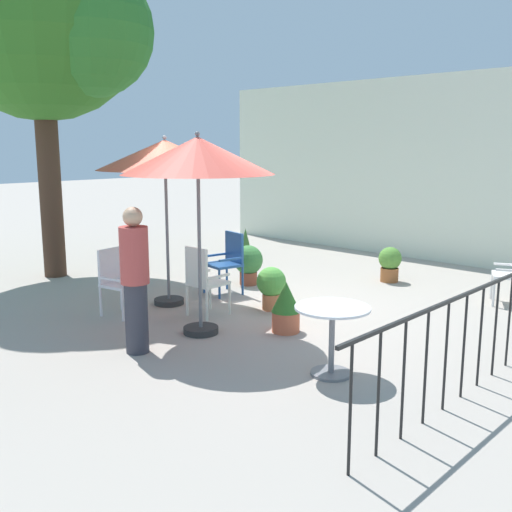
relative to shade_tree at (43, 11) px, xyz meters
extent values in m
plane|color=#A49A8F|center=(4.19, 0.91, -4.51)|extent=(60.00, 60.00, 0.00)
cube|color=silver|center=(4.19, 6.06, -2.66)|extent=(10.99, 0.30, 3.69)
cube|color=black|center=(7.52, 0.91, -3.51)|extent=(0.03, 5.86, 0.03)
cylinder|color=black|center=(7.52, -1.83, -4.01)|extent=(0.02, 0.02, 1.00)
cylinder|color=black|center=(7.52, -1.47, -4.01)|extent=(0.02, 0.02, 1.00)
cylinder|color=black|center=(7.52, -1.10, -4.01)|extent=(0.02, 0.02, 1.00)
cylinder|color=black|center=(7.52, -0.74, -4.01)|extent=(0.02, 0.02, 1.00)
cylinder|color=black|center=(7.52, -0.37, -4.01)|extent=(0.02, 0.02, 1.00)
cylinder|color=black|center=(7.52, 0.00, -4.01)|extent=(0.02, 0.02, 1.00)
cylinder|color=black|center=(7.52, 0.36, -4.01)|extent=(0.02, 0.02, 1.00)
cylinder|color=black|center=(7.52, 0.73, -4.01)|extent=(0.02, 0.02, 1.00)
cylinder|color=black|center=(7.52, 1.10, -4.01)|extent=(0.02, 0.02, 1.00)
cylinder|color=#462F21|center=(-0.06, -0.04, -2.88)|extent=(0.39, 0.39, 3.25)
sphere|color=#2D6B21|center=(-0.06, -0.04, -0.01)|extent=(3.57, 3.57, 3.57)
sphere|color=#2B7129|center=(0.83, 0.31, -0.36)|extent=(2.14, 2.14, 2.14)
sphere|color=#337218|center=(-0.78, 0.49, 0.17)|extent=(1.97, 1.97, 1.97)
cylinder|color=#2D2D2D|center=(4.32, -0.42, -4.47)|extent=(0.44, 0.44, 0.08)
cylinder|color=slate|center=(4.32, -0.42, -3.30)|extent=(0.04, 0.04, 2.42)
cone|color=#D1493C|center=(4.32, -0.42, -2.31)|extent=(1.84, 1.84, 0.45)
sphere|color=slate|center=(4.32, -0.42, -2.06)|extent=(0.06, 0.06, 0.06)
cylinder|color=#2D2D2D|center=(2.94, 0.16, -4.47)|extent=(0.44, 0.44, 0.08)
cylinder|color=slate|center=(2.94, 0.16, -3.31)|extent=(0.04, 0.04, 2.40)
cone|color=#D6543B|center=(2.94, 0.16, -2.32)|extent=(1.94, 1.94, 0.42)
sphere|color=slate|center=(2.94, 0.16, -2.08)|extent=(0.06, 0.06, 0.06)
cylinder|color=silver|center=(6.32, -0.40, -3.80)|extent=(0.77, 0.77, 0.02)
cylinder|color=slate|center=(6.32, -0.40, -4.16)|extent=(0.06, 0.06, 0.70)
cylinder|color=slate|center=(6.32, -0.40, -4.49)|extent=(0.42, 0.42, 0.03)
cube|color=white|center=(6.58, 3.63, -4.08)|extent=(0.62, 0.64, 0.04)
cube|color=white|center=(6.48, 3.83, -3.96)|extent=(0.38, 0.21, 0.03)
cube|color=white|center=(6.67, 3.42, -3.96)|extent=(0.38, 0.21, 0.03)
cylinder|color=white|center=(6.29, 3.74, -4.30)|extent=(0.04, 0.04, 0.41)
cylinder|color=white|center=(6.49, 3.33, -4.30)|extent=(0.04, 0.04, 0.41)
cube|color=#245190|center=(3.09, 1.13, -4.04)|extent=(0.57, 0.55, 0.04)
cube|color=#245190|center=(3.13, 1.34, -3.78)|extent=(0.46, 0.12, 0.48)
cube|color=#245190|center=(2.87, 1.17, -3.92)|extent=(0.12, 0.42, 0.03)
cube|color=#245190|center=(3.31, 1.09, -3.92)|extent=(0.12, 0.42, 0.03)
cylinder|color=#245190|center=(2.83, 0.96, -4.28)|extent=(0.04, 0.04, 0.45)
cylinder|color=#245190|center=(3.27, 0.88, -4.28)|extent=(0.04, 0.04, 0.45)
cylinder|color=#245190|center=(2.91, 1.39, -4.28)|extent=(0.04, 0.04, 0.45)
cylinder|color=#245190|center=(3.35, 1.30, -4.28)|extent=(0.04, 0.04, 0.45)
cube|color=white|center=(2.94, -0.65, -4.08)|extent=(0.53, 0.49, 0.04)
cube|color=white|center=(2.73, -0.69, -3.82)|extent=(0.11, 0.40, 0.47)
cube|color=white|center=(2.97, -0.84, -3.96)|extent=(0.42, 0.11, 0.03)
cube|color=white|center=(2.91, -0.46, -3.96)|extent=(0.42, 0.11, 0.03)
cylinder|color=white|center=(3.18, -0.80, -4.30)|extent=(0.04, 0.04, 0.41)
cylinder|color=white|center=(3.12, -0.42, -4.30)|extent=(0.04, 0.04, 0.41)
cylinder|color=white|center=(2.76, -0.87, -4.30)|extent=(0.04, 0.04, 0.41)
cylinder|color=white|center=(2.70, -0.50, -4.30)|extent=(0.04, 0.04, 0.41)
cube|color=white|center=(3.79, 0.19, -4.06)|extent=(0.44, 0.48, 0.04)
cube|color=white|center=(3.80, -0.03, -3.79)|extent=(0.41, 0.05, 0.50)
cube|color=white|center=(3.98, 0.19, -3.94)|extent=(0.05, 0.42, 0.03)
cube|color=white|center=(3.60, 0.18, -3.94)|extent=(0.05, 0.42, 0.03)
cylinder|color=white|center=(3.98, 0.41, -4.29)|extent=(0.04, 0.04, 0.43)
cylinder|color=white|center=(3.59, 0.40, -4.29)|extent=(0.04, 0.04, 0.43)
cylinder|color=white|center=(3.99, -0.02, -4.29)|extent=(0.04, 0.04, 0.43)
cylinder|color=white|center=(3.60, -0.04, -4.29)|extent=(0.04, 0.04, 0.43)
cylinder|color=#C06247|center=(1.37, 3.39, -4.38)|extent=(0.21, 0.21, 0.25)
cylinder|color=#382819|center=(1.37, 3.39, -4.27)|extent=(0.18, 0.18, 0.02)
cone|color=#37652D|center=(1.37, 3.39, -4.06)|extent=(0.20, 0.20, 0.40)
cylinder|color=#C17045|center=(4.24, 0.98, -4.39)|extent=(0.26, 0.26, 0.23)
cylinder|color=#382819|center=(4.24, 0.98, -4.29)|extent=(0.22, 0.22, 0.02)
sphere|color=#4C9C3D|center=(4.24, 0.98, -4.10)|extent=(0.42, 0.42, 0.42)
cylinder|color=#A05B2F|center=(4.55, 3.69, -4.39)|extent=(0.31, 0.31, 0.24)
cylinder|color=#382819|center=(4.55, 3.69, -4.28)|extent=(0.27, 0.27, 0.02)
sphere|color=#538D34|center=(4.55, 3.69, -4.10)|extent=(0.39, 0.39, 0.39)
sphere|color=#D33E5E|center=(4.65, 3.63, -4.15)|extent=(0.08, 0.08, 0.08)
sphere|color=#D33E5E|center=(4.47, 3.79, -4.04)|extent=(0.08, 0.08, 0.08)
sphere|color=#D33E5E|center=(4.68, 3.71, -4.03)|extent=(0.07, 0.07, 0.07)
cylinder|color=#964A31|center=(2.94, 1.86, -4.40)|extent=(0.29, 0.29, 0.22)
cylinder|color=#382819|center=(2.94, 1.86, -4.30)|extent=(0.26, 0.26, 0.02)
sphere|color=#3B7B3A|center=(2.94, 1.86, -4.08)|extent=(0.49, 0.49, 0.49)
sphere|color=#BB50AE|center=(2.77, 1.89, -4.07)|extent=(0.10, 0.10, 0.10)
sphere|color=#BB50AE|center=(2.86, 2.05, -4.00)|extent=(0.11, 0.11, 0.11)
sphere|color=#BB50AE|center=(3.07, 1.89, -4.03)|extent=(0.15, 0.15, 0.15)
cylinder|color=#CC6241|center=(5.06, 0.36, -4.38)|extent=(0.35, 0.35, 0.26)
cylinder|color=#382819|center=(5.06, 0.36, -4.26)|extent=(0.31, 0.31, 0.02)
cone|color=#347127|center=(5.06, 0.36, -4.05)|extent=(0.37, 0.37, 0.39)
cylinder|color=#33333D|center=(4.32, -1.37, -4.10)|extent=(0.26, 0.26, 0.81)
cylinder|color=#B7433F|center=(4.32, -1.37, -3.38)|extent=(0.45, 0.45, 0.64)
sphere|color=tan|center=(4.32, -1.37, -2.96)|extent=(0.22, 0.22, 0.22)
camera|label=1|loc=(9.69, -5.08, -2.18)|focal=41.29mm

